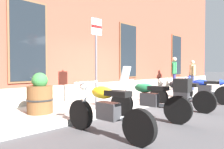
{
  "coord_description": "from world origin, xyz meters",
  "views": [
    {
      "loc": [
        -5.18,
        -3.9,
        1.28
      ],
      "look_at": [
        -1.01,
        0.14,
        1.11
      ],
      "focal_mm": 33.47,
      "sensor_mm": 36.0,
      "label": 1
    }
  ],
  "objects_px": {
    "motorcycle_blue_sport": "(201,88)",
    "pedestrian_tan_coat": "(192,73)",
    "motorcycle_yellow_naked": "(106,110)",
    "pedestrian_striped_shirt": "(174,71)",
    "barrel_planter": "(40,96)",
    "parking_sign": "(96,51)",
    "motorcycle_black_naked": "(179,94)",
    "motorcycle_green_touring": "(152,98)"
  },
  "relations": [
    {
      "from": "motorcycle_black_naked",
      "to": "pedestrian_tan_coat",
      "type": "bearing_deg",
      "value": 18.96
    },
    {
      "from": "motorcycle_black_naked",
      "to": "motorcycle_blue_sport",
      "type": "bearing_deg",
      "value": 0.95
    },
    {
      "from": "motorcycle_black_naked",
      "to": "motorcycle_blue_sport",
      "type": "xyz_separation_m",
      "value": [
        1.79,
        0.03,
        0.07
      ]
    },
    {
      "from": "motorcycle_green_touring",
      "to": "barrel_planter",
      "type": "xyz_separation_m",
      "value": [
        -1.87,
        2.11,
        0.02
      ]
    },
    {
      "from": "pedestrian_striped_shirt",
      "to": "parking_sign",
      "type": "bearing_deg",
      "value": -171.02
    },
    {
      "from": "motorcycle_green_touring",
      "to": "parking_sign",
      "type": "bearing_deg",
      "value": 111.06
    },
    {
      "from": "pedestrian_tan_coat",
      "to": "barrel_planter",
      "type": "xyz_separation_m",
      "value": [
        -8.4,
        0.35,
        -0.44
      ]
    },
    {
      "from": "motorcycle_yellow_naked",
      "to": "motorcycle_black_naked",
      "type": "height_order",
      "value": "motorcycle_yellow_naked"
    },
    {
      "from": "motorcycle_green_touring",
      "to": "pedestrian_tan_coat",
      "type": "bearing_deg",
      "value": 15.14
    },
    {
      "from": "pedestrian_tan_coat",
      "to": "barrel_planter",
      "type": "relative_size",
      "value": 1.51
    },
    {
      "from": "pedestrian_striped_shirt",
      "to": "pedestrian_tan_coat",
      "type": "xyz_separation_m",
      "value": [
        0.67,
        -0.69,
        -0.11
      ]
    },
    {
      "from": "motorcycle_yellow_naked",
      "to": "motorcycle_blue_sport",
      "type": "xyz_separation_m",
      "value": [
        5.1,
        0.19,
        0.06
      ]
    },
    {
      "from": "motorcycle_blue_sport",
      "to": "pedestrian_tan_coat",
      "type": "xyz_separation_m",
      "value": [
        3.09,
        1.65,
        0.46
      ]
    },
    {
      "from": "motorcycle_yellow_naked",
      "to": "motorcycle_blue_sport",
      "type": "distance_m",
      "value": 5.11
    },
    {
      "from": "parking_sign",
      "to": "motorcycle_green_touring",
      "type": "bearing_deg",
      "value": -68.94
    },
    {
      "from": "pedestrian_striped_shirt",
      "to": "barrel_planter",
      "type": "height_order",
      "value": "pedestrian_striped_shirt"
    },
    {
      "from": "pedestrian_tan_coat",
      "to": "pedestrian_striped_shirt",
      "type": "bearing_deg",
      "value": 134.13
    },
    {
      "from": "motorcycle_green_touring",
      "to": "barrel_planter",
      "type": "height_order",
      "value": "motorcycle_green_touring"
    },
    {
      "from": "motorcycle_blue_sport",
      "to": "barrel_planter",
      "type": "height_order",
      "value": "barrel_planter"
    },
    {
      "from": "motorcycle_yellow_naked",
      "to": "motorcycle_green_touring",
      "type": "bearing_deg",
      "value": 2.48
    },
    {
      "from": "motorcycle_green_touring",
      "to": "pedestrian_striped_shirt",
      "type": "xyz_separation_m",
      "value": [
        5.86,
        2.46,
        0.56
      ]
    },
    {
      "from": "motorcycle_yellow_naked",
      "to": "motorcycle_blue_sport",
      "type": "relative_size",
      "value": 1.02
    },
    {
      "from": "motorcycle_yellow_naked",
      "to": "motorcycle_green_touring",
      "type": "xyz_separation_m",
      "value": [
        1.67,
        0.07,
        0.06
      ]
    },
    {
      "from": "motorcycle_blue_sport",
      "to": "barrel_planter",
      "type": "xyz_separation_m",
      "value": [
        -5.31,
        1.99,
        0.02
      ]
    },
    {
      "from": "motorcycle_yellow_naked",
      "to": "barrel_planter",
      "type": "height_order",
      "value": "barrel_planter"
    },
    {
      "from": "motorcycle_yellow_naked",
      "to": "pedestrian_striped_shirt",
      "type": "distance_m",
      "value": 7.96
    },
    {
      "from": "motorcycle_black_naked",
      "to": "parking_sign",
      "type": "height_order",
      "value": "parking_sign"
    },
    {
      "from": "motorcycle_blue_sport",
      "to": "parking_sign",
      "type": "bearing_deg",
      "value": 161.63
    },
    {
      "from": "motorcycle_yellow_naked",
      "to": "motorcycle_black_naked",
      "type": "relative_size",
      "value": 1.0
    },
    {
      "from": "motorcycle_yellow_naked",
      "to": "motorcycle_blue_sport",
      "type": "height_order",
      "value": "motorcycle_yellow_naked"
    },
    {
      "from": "motorcycle_green_touring",
      "to": "motorcycle_blue_sport",
      "type": "distance_m",
      "value": 3.44
    },
    {
      "from": "motorcycle_green_touring",
      "to": "motorcycle_black_naked",
      "type": "bearing_deg",
      "value": 3.09
    },
    {
      "from": "motorcycle_yellow_naked",
      "to": "pedestrian_tan_coat",
      "type": "distance_m",
      "value": 8.41
    },
    {
      "from": "motorcycle_yellow_naked",
      "to": "motorcycle_black_naked",
      "type": "xyz_separation_m",
      "value": [
        3.31,
        0.16,
        -0.01
      ]
    },
    {
      "from": "pedestrian_tan_coat",
      "to": "motorcycle_green_touring",
      "type": "bearing_deg",
      "value": -164.86
    },
    {
      "from": "motorcycle_yellow_naked",
      "to": "parking_sign",
      "type": "distance_m",
      "value": 2.27
    },
    {
      "from": "motorcycle_green_touring",
      "to": "pedestrian_tan_coat",
      "type": "height_order",
      "value": "pedestrian_tan_coat"
    },
    {
      "from": "pedestrian_tan_coat",
      "to": "barrel_planter",
      "type": "distance_m",
      "value": 8.41
    },
    {
      "from": "motorcycle_blue_sport",
      "to": "barrel_planter",
      "type": "distance_m",
      "value": 5.67
    },
    {
      "from": "motorcycle_black_naked",
      "to": "pedestrian_tan_coat",
      "type": "distance_m",
      "value": 5.19
    },
    {
      "from": "motorcycle_yellow_naked",
      "to": "pedestrian_striped_shirt",
      "type": "relative_size",
      "value": 1.21
    },
    {
      "from": "pedestrian_tan_coat",
      "to": "parking_sign",
      "type": "relative_size",
      "value": 0.62
    }
  ]
}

